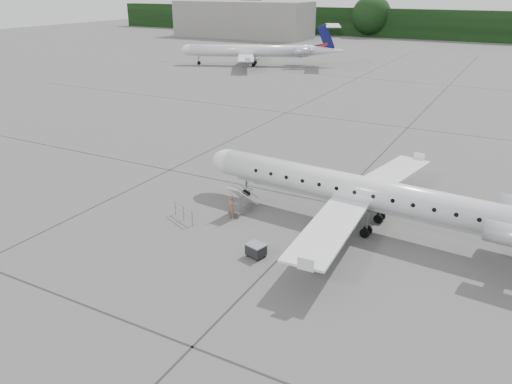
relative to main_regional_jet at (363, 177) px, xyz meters
The scene contains 9 objects.
ground 6.34m from the main_regional_jet, 75.28° to the right, with size 320.00×320.00×0.00m, color #565653.
treeline 124.78m from the main_regional_jet, 89.37° to the left, with size 260.00×4.00×8.00m, color black.
terminal_building 125.25m from the main_regional_jet, 123.23° to the left, with size 40.00×14.00×10.00m, color slate.
main_regional_jet is the anchor object (origin of this frame).
airstair 8.10m from the main_regional_jet, 167.58° to the right, with size 0.85×2.51×2.07m, color silver, non-canonical shape.
passenger 8.66m from the main_regional_jet, 158.23° to the right, with size 0.59×0.39×1.63m, color brown.
safety_railing 11.70m from the main_regional_jet, 155.37° to the right, with size 2.20×0.08×1.00m, color gray, non-canonical shape.
baggage_cart 8.26m from the main_regional_jet, 120.22° to the right, with size 0.99×0.80×0.86m, color black, non-canonical shape.
bg_regional_left 69.42m from the main_regional_jet, 125.02° to the left, with size 29.07×20.93×7.63m, color silver, non-canonical shape.
Camera 1 is at (6.48, -23.18, 14.23)m, focal length 35.00 mm.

